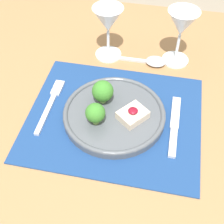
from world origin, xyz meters
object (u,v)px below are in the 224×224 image
at_px(wine_glass_near, 182,26).
at_px(wine_glass_far, 108,23).
at_px(knife, 174,129).
at_px(spoon, 151,61).
at_px(fork, 51,102).
at_px(dinner_plate, 111,113).

distance_m(wine_glass_near, wine_glass_far, 0.19).
distance_m(knife, spoon, 0.25).
relative_size(spoon, wine_glass_far, 1.11).
xyz_separation_m(fork, wine_glass_far, (0.10, 0.22, 0.10)).
height_order(fork, knife, knife).
relative_size(fork, wine_glass_far, 1.20).
bearing_deg(spoon, wine_glass_far, 171.96).
xyz_separation_m(dinner_plate, wine_glass_near, (0.14, 0.25, 0.10)).
height_order(knife, wine_glass_far, wine_glass_far).
bearing_deg(wine_glass_far, spoon, -5.09).
relative_size(wine_glass_near, wine_glass_far, 1.04).
bearing_deg(wine_glass_near, fork, -141.59).
height_order(fork, spoon, spoon).
bearing_deg(knife, wine_glass_near, 90.47).
xyz_separation_m(spoon, wine_glass_near, (0.07, 0.02, 0.11)).
bearing_deg(spoon, wine_glass_near, 17.59).
bearing_deg(wine_glass_near, wine_glass_far, -176.00).
bearing_deg(wine_glass_near, knife, -86.89).
height_order(spoon, wine_glass_far, wine_glass_far).
height_order(fork, wine_glass_near, wine_glass_near).
bearing_deg(fork, knife, -6.08).
bearing_deg(knife, fork, 172.37).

